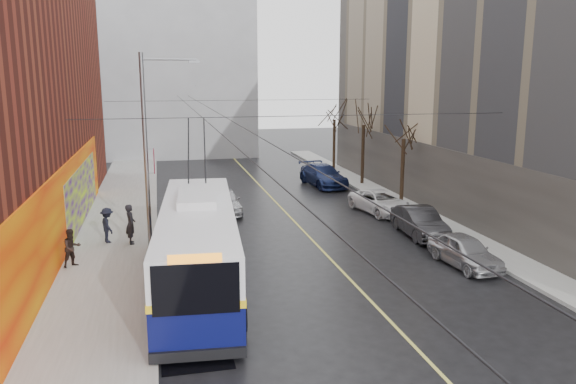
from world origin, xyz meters
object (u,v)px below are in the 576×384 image
(streetlight_pole, at_px, (149,147))
(parked_car_d, at_px, (323,175))
(tree_near, at_px, (404,126))
(tree_mid, at_px, (364,114))
(pedestrian_a, at_px, (131,224))
(parked_car_b, at_px, (420,222))
(tree_far, at_px, (335,110))
(pedestrian_c, at_px, (107,225))
(parked_car_a, at_px, (465,251))
(pedestrian_b, at_px, (72,248))
(following_car, at_px, (224,201))
(trolleybus, at_px, (198,244))
(parked_car_c, at_px, (381,202))

(streetlight_pole, distance_m, parked_car_d, 18.53)
(tree_near, bearing_deg, tree_mid, 90.00)
(pedestrian_a, bearing_deg, parked_car_b, -104.70)
(tree_far, distance_m, pedestrian_c, 25.85)
(tree_far, xyz_separation_m, parked_car_a, (-2.21, -25.36, -4.46))
(tree_far, bearing_deg, parked_car_b, -95.53)
(tree_near, bearing_deg, parked_car_b, -106.74)
(tree_near, bearing_deg, tree_far, 90.00)
(parked_car_a, xyz_separation_m, pedestrian_c, (-15.07, 6.58, 0.32))
(tree_near, bearing_deg, streetlight_pole, -158.38)
(streetlight_pole, height_order, parked_car_d, streetlight_pole)
(streetlight_pole, distance_m, parked_car_b, 13.78)
(tree_near, relative_size, tree_far, 0.97)
(pedestrian_b, bearing_deg, tree_far, 14.37)
(following_car, bearing_deg, pedestrian_c, -141.33)
(trolleybus, bearing_deg, parked_car_d, 64.95)
(parked_car_a, distance_m, parked_car_b, 4.71)
(pedestrian_c, bearing_deg, pedestrian_b, 140.18)
(trolleybus, height_order, parked_car_b, trolleybus)
(parked_car_a, distance_m, parked_car_d, 18.71)
(parked_car_b, bearing_deg, tree_near, 76.31)
(tree_far, height_order, parked_car_b, tree_far)
(parked_car_c, bearing_deg, trolleybus, -149.77)
(streetlight_pole, bearing_deg, parked_car_b, -2.83)
(parked_car_d, height_order, pedestrian_b, pedestrian_b)
(pedestrian_b, relative_size, pedestrian_c, 0.95)
(pedestrian_b, bearing_deg, tree_mid, 3.52)
(trolleybus, relative_size, pedestrian_b, 7.99)
(tree_far, bearing_deg, pedestrian_a, -130.09)
(tree_mid, relative_size, trolleybus, 0.52)
(tree_mid, xyz_separation_m, parked_car_c, (-2.00, -8.56, -4.59))
(parked_car_b, bearing_deg, parked_car_a, -89.46)
(pedestrian_b, bearing_deg, parked_car_a, -47.16)
(parked_car_d, bearing_deg, tree_far, 59.33)
(trolleybus, distance_m, parked_car_a, 11.26)
(tree_far, xyz_separation_m, pedestrian_a, (-16.18, -19.23, -4.04))
(parked_car_c, xyz_separation_m, pedestrian_a, (-14.18, -3.67, 0.45))
(pedestrian_b, bearing_deg, parked_car_b, -30.77)
(tree_far, bearing_deg, trolleybus, -118.07)
(streetlight_pole, bearing_deg, following_car, 58.35)
(streetlight_pole, bearing_deg, pedestrian_c, 150.15)
(tree_far, xyz_separation_m, parked_car_c, (-2.00, -15.56, -4.48))
(tree_near, xyz_separation_m, parked_car_c, (-2.00, -1.56, -4.32))
(tree_far, distance_m, parked_car_d, 8.48)
(parked_car_a, distance_m, pedestrian_a, 15.27)
(pedestrian_b, bearing_deg, pedestrian_c, 34.97)
(streetlight_pole, xyz_separation_m, pedestrian_b, (-3.29, -2.09, -3.89))
(pedestrian_a, bearing_deg, pedestrian_c, 58.47)
(parked_car_d, bearing_deg, pedestrian_b, -141.96)
(trolleybus, distance_m, parked_car_b, 12.31)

